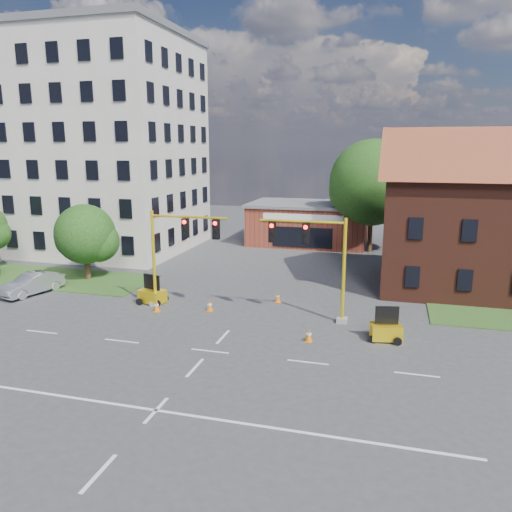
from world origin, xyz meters
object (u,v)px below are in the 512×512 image
(signal_mast_west, at_px, (177,248))
(trailer_east, at_px, (386,330))
(signal_mast_east, at_px, (316,256))
(trailer_west, at_px, (152,295))
(pickup_white, at_px, (451,284))

(signal_mast_west, xyz_separation_m, trailer_east, (12.89, -2.14, -3.35))
(signal_mast_west, relative_size, signal_mast_east, 1.00)
(signal_mast_east, bearing_deg, trailer_east, -27.14)
(signal_mast_west, bearing_deg, signal_mast_east, 0.00)
(trailer_east, bearing_deg, trailer_west, 158.18)
(signal_mast_east, distance_m, trailer_east, 5.77)
(signal_mast_east, relative_size, trailer_east, 3.43)
(signal_mast_east, relative_size, pickup_white, 1.25)
(signal_mast_west, distance_m, trailer_east, 13.49)
(signal_mast_west, distance_m, trailer_west, 3.94)
(trailer_west, height_order, trailer_east, trailer_west)
(signal_mast_east, height_order, pickup_white, signal_mast_east)
(trailer_east, bearing_deg, signal_mast_west, 158.32)
(pickup_white, bearing_deg, trailer_west, 117.18)
(signal_mast_east, distance_m, trailer_west, 11.29)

